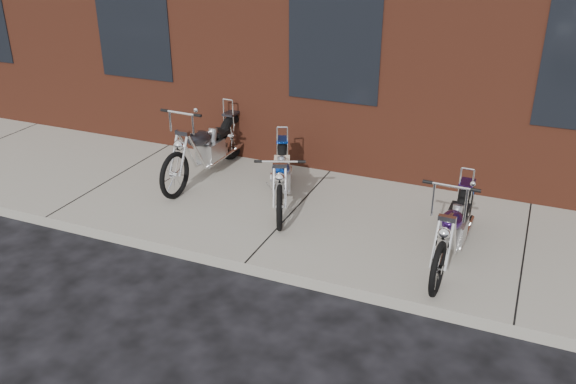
% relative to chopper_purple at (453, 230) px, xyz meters
% --- Properties ---
extents(ground, '(120.00, 120.00, 0.00)m').
position_rel_chopper_purple_xyz_m(ground, '(-2.19, -1.05, -0.53)').
color(ground, black).
rests_on(ground, ground).
extents(sidewalk, '(22.00, 3.00, 0.15)m').
position_rel_chopper_purple_xyz_m(sidewalk, '(-2.19, 0.45, -0.46)').
color(sidewalk, gray).
rests_on(sidewalk, ground).
extents(chopper_purple, '(0.52, 2.13, 1.19)m').
position_rel_chopper_purple_xyz_m(chopper_purple, '(0.00, 0.00, 0.00)').
color(chopper_purple, black).
rests_on(chopper_purple, sidewalk).
extents(chopper_blue, '(0.89, 1.98, 0.91)m').
position_rel_chopper_purple_xyz_m(chopper_blue, '(-2.45, 0.63, -0.01)').
color(chopper_blue, black).
rests_on(chopper_blue, sidewalk).
extents(chopper_third, '(0.58, 2.38, 1.21)m').
position_rel_chopper_purple_xyz_m(chopper_third, '(-3.88, 1.07, 0.04)').
color(chopper_third, black).
rests_on(chopper_third, sidewalk).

